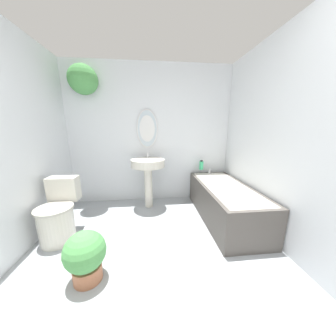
{
  "coord_description": "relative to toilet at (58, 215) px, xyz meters",
  "views": [
    {
      "loc": [
        -0.02,
        -0.33,
        1.34
      ],
      "look_at": [
        0.19,
        1.7,
        0.85
      ],
      "focal_mm": 18.0,
      "sensor_mm": 36.0,
      "label": 1
    }
  ],
  "objects": [
    {
      "name": "shampoo_bottle",
      "position": [
        2.06,
        0.96,
        0.37
      ],
      "size": [
        0.07,
        0.07,
        0.17
      ],
      "color": "#38B275",
      "rests_on": "bathtub"
    },
    {
      "name": "pedestal_sink",
      "position": [
        1.08,
        0.76,
        0.36
      ],
      "size": [
        0.56,
        0.56,
        0.93
      ],
      "color": "beige",
      "rests_on": "ground_plane"
    },
    {
      "name": "wall_right",
      "position": [
        2.59,
        -0.29,
        0.9
      ],
      "size": [
        0.06,
        2.86,
        2.4
      ],
      "color": "silver",
      "rests_on": "ground_plane"
    },
    {
      "name": "potted_plant",
      "position": [
        0.54,
        -0.66,
        -0.05
      ],
      "size": [
        0.36,
        0.36,
        0.47
      ],
      "color": "#9E6042",
      "rests_on": "ground_plane"
    },
    {
      "name": "toilet",
      "position": [
        0.0,
        0.0,
        0.0
      ],
      "size": [
        0.41,
        0.57,
        0.73
      ],
      "color": "beige",
      "rests_on": "ground_plane"
    },
    {
      "name": "bathtub",
      "position": [
        2.21,
        0.25,
        -0.03
      ],
      "size": [
        0.67,
        1.57,
        0.59
      ],
      "color": "#4C4742",
      "rests_on": "ground_plane"
    },
    {
      "name": "wall_back",
      "position": [
        0.98,
        1.08,
        1.04
      ],
      "size": [
        2.95,
        0.44,
        2.4
      ],
      "color": "silver",
      "rests_on": "ground_plane"
    }
  ]
}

